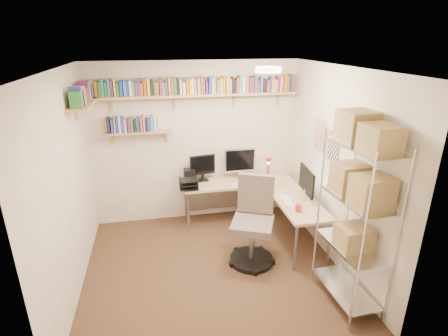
% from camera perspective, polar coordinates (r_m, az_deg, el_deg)
% --- Properties ---
extents(ground, '(3.20, 3.20, 0.00)m').
position_cam_1_polar(ground, '(4.70, -1.81, -16.07)').
color(ground, '#3F261B').
rests_on(ground, ground).
extents(room_shell, '(3.24, 3.04, 2.52)m').
position_cam_1_polar(room_shell, '(3.98, -2.00, 2.15)').
color(room_shell, beige).
rests_on(room_shell, ground).
extents(wall_shelves, '(3.12, 1.09, 0.80)m').
position_cam_1_polar(wall_shelves, '(5.09, -9.07, 11.56)').
color(wall_shelves, tan).
rests_on(wall_shelves, ground).
extents(corner_desk, '(1.84, 1.77, 1.18)m').
position_cam_1_polar(corner_desk, '(5.33, 3.49, -3.07)').
color(corner_desk, tan).
rests_on(corner_desk, ground).
extents(office_chair, '(0.68, 0.68, 1.16)m').
position_cam_1_polar(office_chair, '(4.63, 4.77, -9.55)').
color(office_chair, black).
rests_on(office_chair, ground).
extents(wire_rack, '(0.45, 0.85, 2.13)m').
position_cam_1_polar(wire_rack, '(3.73, 21.36, -2.19)').
color(wire_rack, silver).
rests_on(wire_rack, ground).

